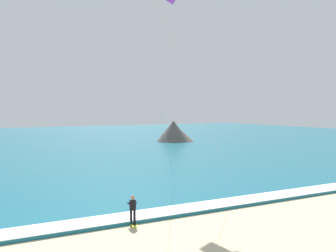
{
  "coord_description": "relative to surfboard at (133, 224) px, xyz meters",
  "views": [
    {
      "loc": [
        -8.46,
        -10.18,
        6.64
      ],
      "look_at": [
        4.98,
        14.06,
        5.39
      ],
      "focal_mm": 41.87,
      "sensor_mm": 36.0,
      "label": 1
    }
  ],
  "objects": [
    {
      "name": "surf_foam",
      "position": [
        -0.48,
        0.97,
        0.19
      ],
      "size": [
        200.0,
        1.98,
        0.04
      ],
      "primitive_type": "cube",
      "color": "white",
      "rests_on": "sea"
    },
    {
      "name": "kitesurfer",
      "position": [
        0.0,
        0.02,
        0.91
      ],
      "size": [
        0.59,
        0.59,
        1.69
      ],
      "color": "black",
      "rests_on": "ground"
    },
    {
      "name": "headland_right",
      "position": [
        29.25,
        45.61,
        1.84
      ],
      "size": [
        7.86,
        6.94,
        4.27
      ],
      "color": "#665B51",
      "rests_on": "ground"
    },
    {
      "name": "surfboard",
      "position": [
        0.0,
        0.0,
        0.0
      ],
      "size": [
        0.72,
        1.46,
        0.09
      ],
      "color": "yellow",
      "rests_on": "ground"
    },
    {
      "name": "sea",
      "position": [
        -0.48,
        59.97,
        0.07
      ],
      "size": [
        200.0,
        120.0,
        0.2
      ],
      "primitive_type": "cube",
      "color": "#146075",
      "rests_on": "ground"
    }
  ]
}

